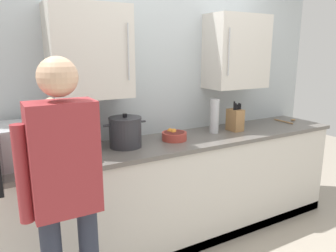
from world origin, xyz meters
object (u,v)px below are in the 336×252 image
stock_pot (125,132)px  person_figure (65,187)px  wooden_spoon (288,121)px  thermos_flask (214,116)px  microwave_oven (36,142)px  knife_block (235,120)px  fruit_bowl (174,135)px

stock_pot → person_figure: (-0.63, -0.71, -0.07)m
stock_pot → wooden_spoon: bearing=0.2°
thermos_flask → stock_pot: (-0.90, -0.01, -0.04)m
microwave_oven → knife_block: knife_block is taller
wooden_spoon → person_figure: size_ratio=0.15×
thermos_flask → knife_block: thermos_flask is taller
microwave_oven → stock_pot: (0.67, 0.01, -0.01)m
microwave_oven → thermos_flask: bearing=0.5°
fruit_bowl → person_figure: person_figure is taller
fruit_bowl → knife_block: size_ratio=0.74×
thermos_flask → person_figure: bearing=-155.0°
wooden_spoon → person_figure: person_figure is taller
knife_block → fruit_bowl: bearing=-179.8°
thermos_flask → wooden_spoon: (1.03, -0.00, -0.15)m
wooden_spoon → knife_block: bearing=-178.2°
wooden_spoon → person_figure: (-2.57, -0.72, 0.05)m
fruit_bowl → wooden_spoon: fruit_bowl is taller
microwave_oven → wooden_spoon: (2.61, 0.01, -0.13)m
microwave_oven → fruit_bowl: (1.12, -0.01, -0.09)m
thermos_flask → wooden_spoon: bearing=-0.0°
thermos_flask → person_figure: (-1.54, -0.72, -0.11)m
knife_block → microwave_oven: bearing=179.6°
microwave_oven → person_figure: bearing=-86.8°
wooden_spoon → knife_block: size_ratio=0.85×
knife_block → stock_pot: bearing=179.1°
knife_block → person_figure: person_figure is taller
fruit_bowl → wooden_spoon: 1.49m
fruit_bowl → person_figure: (-1.08, -0.69, 0.02)m
knife_block → person_figure: size_ratio=0.17×
microwave_oven → person_figure: 0.71m
thermos_flask → person_figure: 1.70m
person_figure → thermos_flask: bearing=25.0°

